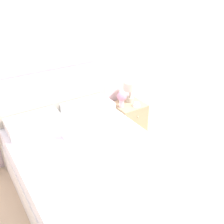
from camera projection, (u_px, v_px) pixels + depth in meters
The scene contains 7 objects.
ground_plane at pixel (60, 149), 3.68m from camera, with size 12.00×12.00×0.00m, color #CCB28E.
wall_back at pixel (47, 58), 3.11m from camera, with size 8.00×0.06×2.60m.
bed at pixel (91, 169), 2.84m from camera, with size 1.48×2.03×1.15m.
nightstand at pixel (129, 120), 3.89m from camera, with size 0.42×0.41×0.52m.
table_lamp at pixel (130, 87), 3.74m from camera, with size 0.20×0.20×0.31m.
flower_vase at pixel (122, 98), 3.63m from camera, with size 0.14×0.14×0.23m.
teacup at pixel (137, 104), 3.71m from camera, with size 0.12×0.12×0.05m.
Camera 1 is at (-0.99, -2.91, 2.23)m, focal length 42.00 mm.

